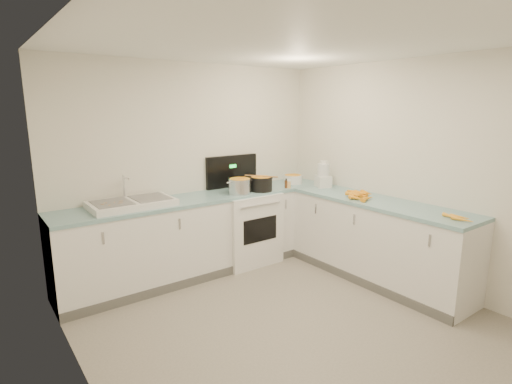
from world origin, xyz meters
TOP-DOWN VIEW (x-y plane):
  - floor at (0.00, 0.00)m, footprint 3.50×4.00m
  - ceiling at (0.00, 0.00)m, footprint 3.50×4.00m
  - wall_back at (0.00, 2.00)m, footprint 3.50×0.00m
  - wall_left at (-1.75, 0.00)m, footprint 0.00×4.00m
  - wall_right at (1.75, 0.00)m, footprint 0.00×4.00m
  - counter_back at (0.00, 1.70)m, footprint 3.50×0.62m
  - counter_right at (1.45, 0.30)m, footprint 0.62×2.20m
  - stove at (0.55, 1.69)m, footprint 0.76×0.65m
  - sink at (-0.90, 1.70)m, footprint 0.86×0.52m
  - steel_pot at (0.39, 1.56)m, footprint 0.37×0.37m
  - black_pot at (0.70, 1.53)m, footprint 0.37×0.37m
  - wooden_spoon at (0.70, 1.53)m, footprint 0.27×0.35m
  - mixing_bowl at (1.36, 1.67)m, footprint 0.31×0.31m
  - extract_bottle at (1.07, 1.48)m, footprint 0.04×0.04m
  - spice_jar at (1.10, 1.46)m, footprint 0.05×0.05m
  - food_processor at (1.51, 1.25)m, footprint 0.24×0.26m
  - carrot_pile at (1.38, 0.53)m, footprint 0.45×0.37m
  - peeled_carrots at (1.39, -0.62)m, footprint 0.13×0.31m
  - peelings at (-1.12, 1.66)m, footprint 0.23×0.18m

SIDE VIEW (x-z plane):
  - floor at x=0.00m, z-range 0.00..0.00m
  - counter_back at x=0.00m, z-range 0.00..0.94m
  - counter_right at x=1.45m, z-range 0.00..0.94m
  - stove at x=0.55m, z-range -0.21..1.15m
  - peeled_carrots at x=1.39m, z-range 0.94..0.98m
  - carrot_pile at x=1.38m, z-range 0.93..1.02m
  - sink at x=-0.90m, z-range 0.82..1.13m
  - spice_jar at x=1.10m, z-range 0.94..1.03m
  - extract_bottle at x=1.07m, z-range 0.94..1.04m
  - mixing_bowl at x=1.36m, z-range 0.94..1.06m
  - peelings at x=-1.12m, z-range 1.01..1.02m
  - black_pot at x=0.70m, z-range 0.92..1.12m
  - steel_pot at x=0.39m, z-range 0.92..1.12m
  - food_processor at x=1.51m, z-range 0.92..1.26m
  - wooden_spoon at x=0.70m, z-range 1.12..1.14m
  - wall_back at x=0.00m, z-range 0.00..2.50m
  - wall_left at x=-1.75m, z-range 0.00..2.50m
  - wall_right at x=1.75m, z-range 0.00..2.50m
  - ceiling at x=0.00m, z-range 2.50..2.50m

